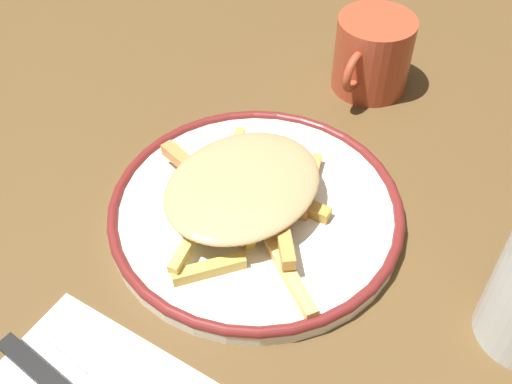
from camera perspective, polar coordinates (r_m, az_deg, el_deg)
ground_plane at (r=0.58m, az=0.00°, el=-2.32°), size 2.60×2.60×0.00m
plate at (r=0.57m, az=0.00°, el=-1.66°), size 0.28×0.28×0.02m
fries_heap at (r=0.56m, az=-1.27°, el=0.22°), size 0.20×0.22×0.04m
coffee_mug at (r=0.72m, az=10.64°, el=12.52°), size 0.11×0.09×0.09m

